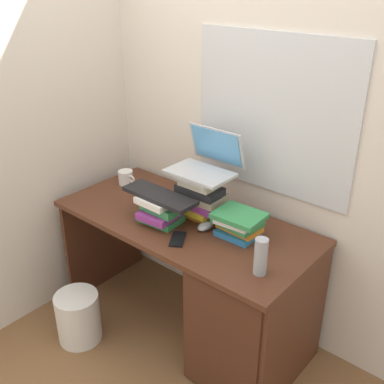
# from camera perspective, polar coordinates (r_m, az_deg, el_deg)

# --- Properties ---
(ground_plane) EXTENTS (6.00, 6.00, 0.00)m
(ground_plane) POSITION_cam_1_polar(r_m,az_deg,el_deg) (2.90, -0.83, -15.87)
(ground_plane) COLOR brown
(wall_back) EXTENTS (6.00, 0.06, 2.60)m
(wall_back) POSITION_cam_1_polar(r_m,az_deg,el_deg) (2.53, 4.68, 11.34)
(wall_back) COLOR silver
(wall_back) RESTS_ON ground
(wall_left) EXTENTS (0.05, 6.00, 2.60)m
(wall_left) POSITION_cam_1_polar(r_m,az_deg,el_deg) (2.85, -13.97, 12.36)
(wall_left) COLOR beige
(wall_left) RESTS_ON ground
(desk) EXTENTS (1.43, 0.65, 0.72)m
(desk) POSITION_cam_1_polar(r_m,az_deg,el_deg) (2.46, 5.25, -12.93)
(desk) COLOR #4C2819
(desk) RESTS_ON ground
(book_stack_tall) EXTENTS (0.26, 0.18, 0.25)m
(book_stack_tall) POSITION_cam_1_polar(r_m,az_deg,el_deg) (2.44, 0.99, -0.45)
(book_stack_tall) COLOR orange
(book_stack_tall) RESTS_ON desk
(book_stack_keyboard_riser) EXTENTS (0.23, 0.21, 0.14)m
(book_stack_keyboard_riser) POSITION_cam_1_polar(r_m,az_deg,el_deg) (2.43, -3.93, -2.20)
(book_stack_keyboard_riser) COLOR #338C4C
(book_stack_keyboard_riser) RESTS_ON desk
(book_stack_side) EXTENTS (0.26, 0.20, 0.13)m
(book_stack_side) POSITION_cam_1_polar(r_m,az_deg,el_deg) (2.31, 5.72, -3.82)
(book_stack_side) COLOR #2672B2
(book_stack_side) RESTS_ON desk
(laptop) EXTENTS (0.33, 0.28, 0.22)m
(laptop) POSITION_cam_1_polar(r_m,az_deg,el_deg) (2.41, 1.85, 3.79)
(laptop) COLOR #B7BABF
(laptop) RESTS_ON book_stack_tall
(keyboard) EXTENTS (0.42, 0.14, 0.02)m
(keyboard) POSITION_cam_1_polar(r_m,az_deg,el_deg) (2.39, -4.03, -0.45)
(keyboard) COLOR black
(keyboard) RESTS_ON book_stack_keyboard_riser
(computer_mouse) EXTENTS (0.06, 0.10, 0.04)m
(computer_mouse) POSITION_cam_1_polar(r_m,az_deg,el_deg) (2.38, 1.66, -4.21)
(computer_mouse) COLOR #A5A8AD
(computer_mouse) RESTS_ON desk
(mug) EXTENTS (0.13, 0.09, 0.09)m
(mug) POSITION_cam_1_polar(r_m,az_deg,el_deg) (2.89, -8.14, 1.78)
(mug) COLOR white
(mug) RESTS_ON desk
(water_bottle) EXTENTS (0.06, 0.06, 0.17)m
(water_bottle) POSITION_cam_1_polar(r_m,az_deg,el_deg) (2.05, 8.45, -7.85)
(water_bottle) COLOR #999EA5
(water_bottle) RESTS_ON desk
(cell_phone) EXTENTS (0.13, 0.15, 0.01)m
(cell_phone) POSITION_cam_1_polar(r_m,az_deg,el_deg) (2.30, -1.78, -5.82)
(cell_phone) COLOR black
(cell_phone) RESTS_ON desk
(wastebasket) EXTENTS (0.25, 0.25, 0.30)m
(wastebasket) POSITION_cam_1_polar(r_m,az_deg,el_deg) (2.79, -13.80, -14.71)
(wastebasket) COLOR silver
(wastebasket) RESTS_ON ground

